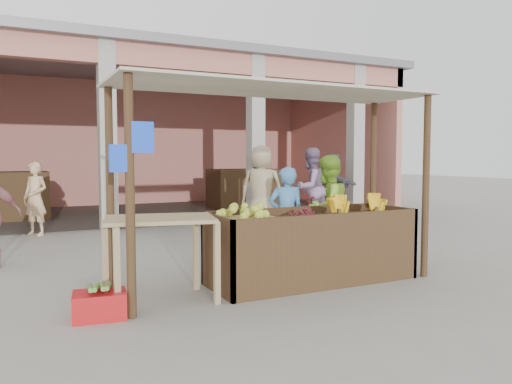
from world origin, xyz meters
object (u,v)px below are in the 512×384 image
side_table (160,231)px  vendor_blue (286,213)px  fruit_stall (312,250)px  vendor_green (327,206)px  motorcycle (285,220)px  red_crate (100,305)px

side_table → vendor_blue: bearing=36.7°
fruit_stall → vendor_blue: vendor_blue is taller
vendor_green → motorcycle: bearing=-110.8°
side_table → vendor_green: (2.82, 0.99, 0.06)m
fruit_stall → side_table: (-1.96, -0.06, 0.38)m
vendor_green → motorcycle: (0.07, 1.40, -0.38)m
fruit_stall → vendor_blue: bearing=80.3°
fruit_stall → side_table: side_table is taller
side_table → red_crate: side_table is taller
side_table → vendor_green: 2.99m
motorcycle → vendor_blue: bearing=166.7°
red_crate → vendor_green: vendor_green is taller
fruit_stall → red_crate: bearing=-172.9°
red_crate → vendor_blue: (2.79, 1.25, 0.63)m
side_table → vendor_blue: size_ratio=0.84×
side_table → vendor_blue: (2.11, 0.98, -0.02)m
vendor_blue → vendor_green: bearing=-162.2°
red_crate → vendor_blue: bearing=32.6°
fruit_stall → vendor_green: 1.34m
fruit_stall → vendor_blue: (0.16, 0.92, 0.36)m
red_crate → vendor_blue: 3.12m
vendor_green → motorcycle: vendor_green is taller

